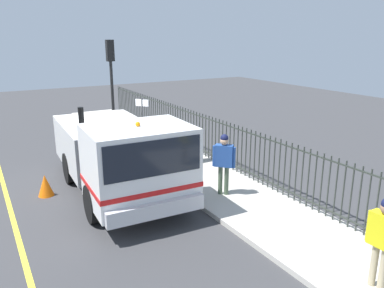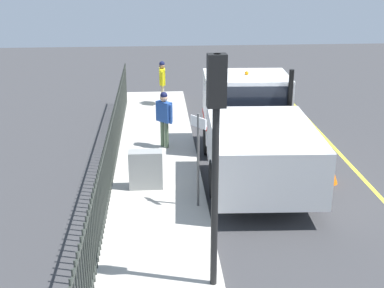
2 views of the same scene
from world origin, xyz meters
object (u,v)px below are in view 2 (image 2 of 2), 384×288
Objects in this scene: work_truck at (253,125)px; utility_cabinet at (146,170)px; worker_standing at (164,114)px; traffic_light_near at (216,129)px; traffic_cone at (330,172)px; street_sign at (198,149)px; pedestrian_distant at (162,78)px.

utility_cabinet is at bearing -153.68° from work_truck.
traffic_light_near reaches higher than worker_standing.
traffic_cone is (-4.32, 2.70, -0.88)m from worker_standing.
street_sign reaches higher than traffic_cone.
street_sign is (-1.24, 1.10, 0.93)m from utility_cabinet.
work_truck is at bearing 11.12° from worker_standing.
traffic_cone is at bearing 48.23° from traffic_light_near.
traffic_light_near is (1.67, 5.49, 1.77)m from work_truck.
street_sign reaches higher than utility_cabinet.
work_truck is 10.06× the size of traffic_cone.
traffic_light_near is (-0.71, 11.94, 1.90)m from pedestrian_distant.
worker_standing is 5.17m from traffic_cone.
worker_standing is at bearing -32.00° from traffic_cone.
traffic_cone is (-1.92, 1.08, -0.99)m from work_truck.
pedestrian_distant is 7.80m from utility_cabinet.
street_sign is at bearing 20.07° from traffic_cone.
pedestrian_distant is 0.41× the size of traffic_light_near.
traffic_light_near reaches higher than work_truck.
utility_cabinet is (0.53, 2.93, -0.58)m from worker_standing.
pedestrian_distant is at bearing -60.25° from traffic_cone.
traffic_cone is (-3.59, -4.41, -2.77)m from traffic_light_near.
street_sign is at bearing 138.42° from utility_cabinet.
traffic_light_near is at bearing -178.20° from pedestrian_distant.
work_truck is at bearing -29.31° from traffic_cone.
street_sign reaches higher than worker_standing.
pedestrian_distant is at bearing 134.91° from worker_standing.
pedestrian_distant reaches higher than traffic_cone.
street_sign is at bearing -122.93° from work_truck.
work_truck is 3.68× the size of pedestrian_distant.
traffic_light_near is 6.33m from traffic_cone.
traffic_cone is at bearing -177.34° from utility_cabinet.
street_sign reaches higher than pedestrian_distant.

